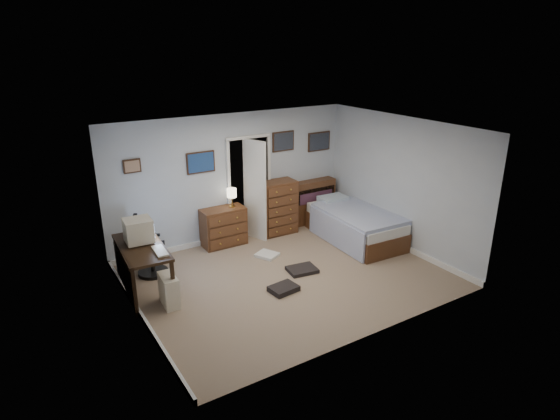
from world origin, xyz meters
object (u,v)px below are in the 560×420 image
object	(u,v)px
low_dresser	(224,227)
tall_dresser	(277,207)
computer_desk	(136,258)
office_chair	(148,252)
bed	(354,224)

from	to	relation	value
low_dresser	tall_dresser	world-z (taller)	tall_dresser
computer_desk	office_chair	xyz separation A→B (m)	(0.33, 0.58, -0.21)
computer_desk	low_dresser	distance (m)	2.22
computer_desk	low_dresser	size ratio (longest dim) A/B	1.70
bed	low_dresser	bearing A→B (deg)	156.82
computer_desk	office_chair	size ratio (longest dim) A/B	1.36
computer_desk	tall_dresser	xyz separation A→B (m)	(3.16, 1.00, -0.06)
computer_desk	bed	size ratio (longest dim) A/B	0.67
low_dresser	computer_desk	bearing A→B (deg)	-151.74
tall_dresser	bed	world-z (taller)	tall_dresser
office_chair	bed	bearing A→B (deg)	12.25
computer_desk	tall_dresser	world-z (taller)	tall_dresser
computer_desk	bed	bearing A→B (deg)	2.12
low_dresser	tall_dresser	distance (m)	1.22
tall_dresser	low_dresser	bearing A→B (deg)	-179.03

